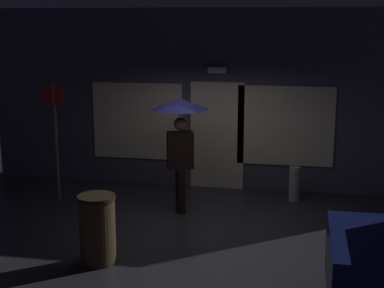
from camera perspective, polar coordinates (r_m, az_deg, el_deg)
ground_plane at (r=9.69m, az=0.63°, el=-8.10°), size 18.00×18.00×0.00m
building_facade at (r=11.50m, az=2.71°, el=4.50°), size 9.75×0.48×3.66m
person_with_umbrella at (r=9.87m, az=-1.22°, el=1.92°), size 1.00×1.00×2.08m
street_sign_post at (r=10.89m, az=-13.73°, el=0.94°), size 0.40×0.07×2.27m
sidewalk_bollard at (r=10.97m, az=10.41°, el=-4.00°), size 0.21×0.21×0.66m
trash_bin at (r=8.15m, az=-9.61°, el=-8.54°), size 0.54×0.54×1.00m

